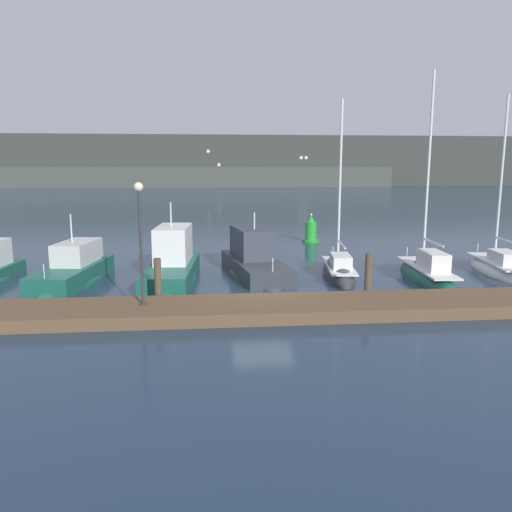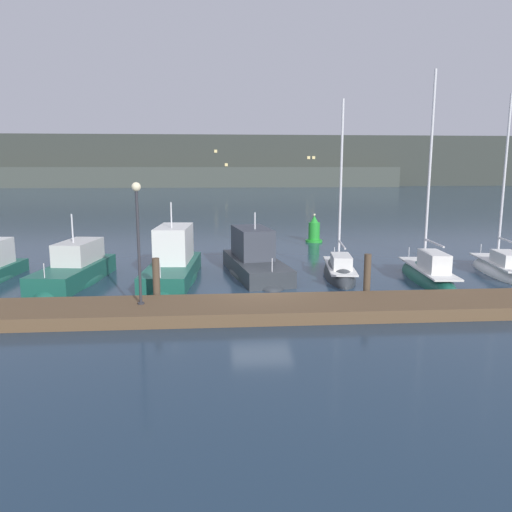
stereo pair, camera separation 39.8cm
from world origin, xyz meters
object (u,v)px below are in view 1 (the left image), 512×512
(motorboat_berth_4, at_px, (254,265))
(sailboat_berth_7, at_px, (498,270))
(dock_lamppost, at_px, (140,225))
(sailboat_berth_5, at_px, (339,274))
(channel_buoy, at_px, (311,231))
(sailboat_berth_6, at_px, (426,277))
(motorboat_berth_2, at_px, (74,277))
(motorboat_berth_3, at_px, (173,270))

(motorboat_berth_4, xyz_separation_m, sailboat_berth_7, (12.36, -0.83, -0.33))
(sailboat_berth_7, distance_m, dock_lamppost, 18.28)
(motorboat_berth_4, height_order, sailboat_berth_5, sailboat_berth_5)
(sailboat_berth_5, xyz_separation_m, channel_buoy, (0.93, 11.28, 0.66))
(motorboat_berth_4, relative_size, sailboat_berth_6, 0.72)
(channel_buoy, bearing_deg, motorboat_berth_4, -115.63)
(motorboat_berth_4, xyz_separation_m, dock_lamppost, (-4.61, -6.79, 2.86))
(motorboat_berth_4, relative_size, dock_lamppost, 1.73)
(motorboat_berth_4, relative_size, channel_buoy, 3.69)
(motorboat_berth_2, bearing_deg, dock_lamppost, -55.81)
(sailboat_berth_5, relative_size, dock_lamppost, 2.15)
(motorboat_berth_2, bearing_deg, sailboat_berth_6, -3.48)
(motorboat_berth_2, bearing_deg, sailboat_berth_5, 1.52)
(motorboat_berth_3, relative_size, channel_buoy, 3.68)
(channel_buoy, bearing_deg, sailboat_berth_7, -57.14)
(motorboat_berth_3, xyz_separation_m, sailboat_berth_7, (16.35, -0.01, -0.33))
(motorboat_berth_3, distance_m, channel_buoy, 14.48)
(dock_lamppost, bearing_deg, motorboat_berth_2, 124.19)
(sailboat_berth_6, height_order, sailboat_berth_7, sailboat_berth_6)
(sailboat_berth_6, distance_m, dock_lamppost, 13.83)
(motorboat_berth_3, xyz_separation_m, channel_buoy, (9.03, 11.32, 0.31))
(motorboat_berth_4, bearing_deg, dock_lamppost, -124.18)
(sailboat_berth_7, bearing_deg, channel_buoy, 122.86)
(sailboat_berth_5, bearing_deg, dock_lamppost, -145.34)
(motorboat_berth_4, bearing_deg, channel_buoy, 64.37)
(motorboat_berth_2, xyz_separation_m, motorboat_berth_4, (8.48, 1.10, 0.16))
(motorboat_berth_3, xyz_separation_m, dock_lamppost, (-0.63, -5.98, 2.86))
(sailboat_berth_5, distance_m, sailboat_berth_7, 8.25)
(sailboat_berth_7, bearing_deg, motorboat_berth_2, -179.25)
(motorboat_berth_4, distance_m, sailboat_berth_7, 12.40)
(motorboat_berth_2, relative_size, dock_lamppost, 1.58)
(motorboat_berth_2, height_order, sailboat_berth_5, sailboat_berth_5)
(motorboat_berth_2, xyz_separation_m, sailboat_berth_6, (16.49, -1.00, -0.13))
(motorboat_berth_4, xyz_separation_m, sailboat_berth_6, (8.01, -2.10, -0.30))
(motorboat_berth_2, distance_m, sailboat_berth_7, 20.85)
(motorboat_berth_3, height_order, motorboat_berth_4, motorboat_berth_3)
(motorboat_berth_3, height_order, sailboat_berth_7, sailboat_berth_7)
(motorboat_berth_3, distance_m, sailboat_berth_7, 16.35)
(motorboat_berth_2, height_order, sailboat_berth_6, sailboat_berth_6)
(sailboat_berth_6, bearing_deg, motorboat_berth_2, 176.52)
(sailboat_berth_5, height_order, channel_buoy, sailboat_berth_5)
(sailboat_berth_5, xyz_separation_m, sailboat_berth_6, (3.90, -1.34, 0.06))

